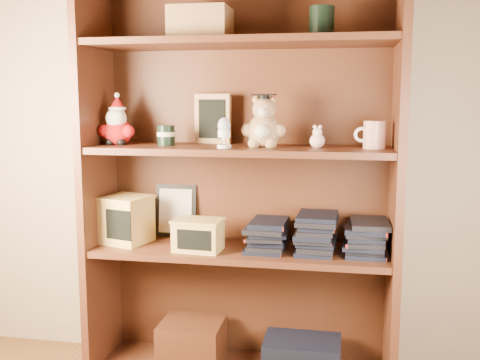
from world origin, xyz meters
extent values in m
cube|color=tan|center=(0.00, 1.50, 1.25)|extent=(3.00, 0.04, 2.50)
cube|color=#502817|center=(-0.57, 1.30, 0.80)|extent=(0.03, 0.35, 1.60)
cube|color=#502817|center=(0.60, 1.30, 0.80)|extent=(0.03, 0.35, 1.60)
cube|color=#4A2514|center=(0.02, 1.47, 0.80)|extent=(1.20, 0.02, 1.60)
cube|color=#502817|center=(0.02, 1.30, 1.34)|extent=(1.14, 0.33, 0.02)
cube|color=#4A2514|center=(-0.18, 1.30, 0.14)|extent=(0.25, 0.22, 0.18)
cube|color=black|center=(0.27, 1.30, 0.12)|extent=(0.30, 0.20, 0.14)
cube|color=#9E7547|center=(-0.13, 1.30, 1.41)|extent=(0.22, 0.18, 0.12)
cylinder|color=black|center=(0.32, 1.30, 1.41)|extent=(0.09, 0.09, 0.11)
cube|color=#502817|center=(0.02, 1.30, 0.54)|extent=(1.14, 0.33, 0.02)
cube|color=#502817|center=(0.02, 1.30, 0.94)|extent=(1.14, 0.33, 0.02)
sphere|color=#A50F0F|center=(-0.47, 1.30, 1.00)|extent=(0.11, 0.11, 0.11)
sphere|color=#A50F0F|center=(-0.52, 1.29, 1.00)|extent=(0.05, 0.05, 0.05)
sphere|color=#A50F0F|center=(-0.42, 1.29, 1.00)|extent=(0.05, 0.05, 0.05)
sphere|color=black|center=(-0.50, 1.28, 0.96)|extent=(0.04, 0.04, 0.04)
sphere|color=black|center=(-0.45, 1.28, 0.96)|extent=(0.04, 0.04, 0.04)
sphere|color=white|center=(-0.47, 1.29, 1.05)|extent=(0.08, 0.08, 0.08)
sphere|color=#D8B293|center=(-0.47, 1.30, 1.07)|extent=(0.06, 0.06, 0.06)
cone|color=#A50F0F|center=(-0.47, 1.30, 1.12)|extent=(0.06, 0.06, 0.05)
sphere|color=white|center=(-0.47, 1.30, 1.14)|extent=(0.02, 0.02, 0.02)
cylinder|color=white|center=(-0.47, 1.30, 1.09)|extent=(0.07, 0.07, 0.01)
cylinder|color=black|center=(-0.28, 1.30, 0.99)|extent=(0.07, 0.07, 0.08)
cylinder|color=beige|center=(-0.28, 1.30, 0.99)|extent=(0.07, 0.07, 0.02)
cube|color=#9E7547|center=(-0.11, 1.42, 1.05)|extent=(0.16, 0.05, 0.20)
cube|color=black|center=(-0.11, 1.41, 1.05)|extent=(0.12, 0.03, 0.16)
cube|color=#9E7547|center=(-0.11, 1.45, 0.97)|extent=(0.08, 0.08, 0.01)
cylinder|color=white|center=(-0.03, 1.23, 0.96)|extent=(0.05, 0.05, 0.01)
cone|color=white|center=(-0.03, 1.23, 0.98)|extent=(0.02, 0.02, 0.04)
cylinder|color=white|center=(-0.03, 1.23, 1.00)|extent=(0.05, 0.05, 0.03)
ellipsoid|color=silver|center=(-0.03, 1.23, 1.03)|extent=(0.05, 0.05, 0.06)
sphere|color=tan|center=(0.11, 1.30, 1.01)|extent=(0.13, 0.13, 0.13)
sphere|color=white|center=(0.11, 1.25, 1.01)|extent=(0.05, 0.05, 0.05)
sphere|color=tan|center=(0.05, 1.29, 1.01)|extent=(0.05, 0.05, 0.05)
sphere|color=tan|center=(0.17, 1.29, 1.01)|extent=(0.05, 0.05, 0.05)
sphere|color=tan|center=(0.08, 1.27, 0.97)|extent=(0.05, 0.05, 0.05)
sphere|color=tan|center=(0.14, 1.27, 0.97)|extent=(0.05, 0.05, 0.05)
sphere|color=tan|center=(0.11, 1.30, 1.09)|extent=(0.09, 0.09, 0.09)
sphere|color=white|center=(0.11, 1.27, 1.08)|extent=(0.04, 0.04, 0.04)
sphere|color=tan|center=(0.08, 1.31, 1.13)|extent=(0.03, 0.03, 0.03)
sphere|color=tan|center=(0.14, 1.31, 1.13)|extent=(0.03, 0.03, 0.03)
cylinder|color=black|center=(0.11, 1.30, 1.14)|extent=(0.04, 0.04, 0.02)
cube|color=black|center=(0.11, 1.30, 1.15)|extent=(0.09, 0.09, 0.01)
cylinder|color=#A50F0F|center=(0.15, 1.29, 1.14)|extent=(0.00, 0.04, 0.03)
sphere|color=beige|center=(0.31, 1.30, 0.98)|extent=(0.06, 0.06, 0.06)
sphere|color=beige|center=(0.31, 1.30, 1.01)|extent=(0.04, 0.04, 0.04)
sphere|color=beige|center=(0.30, 1.30, 1.03)|extent=(0.01, 0.01, 0.01)
sphere|color=beige|center=(0.32, 1.30, 1.03)|extent=(0.01, 0.01, 0.01)
cylinder|color=silver|center=(0.52, 1.30, 1.00)|extent=(0.08, 0.08, 0.10)
torus|color=white|center=(0.47, 1.30, 1.00)|extent=(0.06, 0.01, 0.06)
cube|color=black|center=(-0.28, 1.45, 0.66)|extent=(0.18, 0.04, 0.22)
cube|color=beige|center=(-0.28, 1.44, 0.66)|extent=(0.14, 0.03, 0.18)
cube|color=#DAB659|center=(-0.45, 1.30, 0.64)|extent=(0.20, 0.20, 0.18)
cube|color=black|center=(-0.45, 1.22, 0.64)|extent=(0.12, 0.04, 0.12)
cube|color=#DAB659|center=(-0.45, 1.30, 0.74)|extent=(0.22, 0.22, 0.01)
cube|color=#DAB659|center=(-0.13, 1.24, 0.61)|extent=(0.19, 0.14, 0.12)
cube|color=black|center=(-0.13, 1.18, 0.61)|extent=(0.13, 0.01, 0.08)
cube|color=#DAB659|center=(-0.13, 1.24, 0.67)|extent=(0.20, 0.15, 0.01)
cube|color=black|center=(0.13, 1.30, 0.56)|extent=(0.14, 0.20, 0.02)
cube|color=black|center=(0.13, 1.30, 0.57)|extent=(0.14, 0.20, 0.02)
cube|color=black|center=(0.13, 1.30, 0.59)|extent=(0.14, 0.20, 0.02)
cube|color=black|center=(0.13, 1.30, 0.61)|extent=(0.14, 0.20, 0.02)
cube|color=black|center=(0.13, 1.30, 0.62)|extent=(0.14, 0.20, 0.02)
cube|color=black|center=(0.13, 1.30, 0.64)|extent=(0.14, 0.20, 0.02)
cube|color=black|center=(0.13, 1.30, 0.65)|extent=(0.14, 0.20, 0.02)
cube|color=black|center=(0.31, 1.30, 0.56)|extent=(0.14, 0.20, 0.02)
cube|color=black|center=(0.31, 1.30, 0.57)|extent=(0.14, 0.20, 0.02)
cube|color=black|center=(0.31, 1.30, 0.59)|extent=(0.14, 0.20, 0.02)
cube|color=black|center=(0.31, 1.30, 0.61)|extent=(0.14, 0.20, 0.02)
cube|color=black|center=(0.31, 1.30, 0.62)|extent=(0.14, 0.20, 0.02)
cube|color=black|center=(0.31, 1.30, 0.64)|extent=(0.14, 0.20, 0.02)
cube|color=black|center=(0.31, 1.30, 0.65)|extent=(0.14, 0.20, 0.02)
cube|color=black|center=(0.31, 1.30, 0.67)|extent=(0.14, 0.20, 0.02)
cube|color=black|center=(0.31, 1.30, 0.69)|extent=(0.14, 0.20, 0.02)
cube|color=black|center=(0.50, 1.30, 0.56)|extent=(0.14, 0.20, 0.02)
cube|color=black|center=(0.50, 1.30, 0.57)|extent=(0.14, 0.20, 0.02)
cube|color=black|center=(0.50, 1.30, 0.59)|extent=(0.14, 0.20, 0.02)
cube|color=black|center=(0.50, 1.30, 0.61)|extent=(0.14, 0.20, 0.02)
cube|color=black|center=(0.50, 1.30, 0.62)|extent=(0.14, 0.20, 0.02)
cube|color=black|center=(0.50, 1.30, 0.64)|extent=(0.14, 0.20, 0.02)
cube|color=black|center=(0.50, 1.30, 0.65)|extent=(0.14, 0.20, 0.02)
cube|color=black|center=(0.50, 1.30, 0.67)|extent=(0.14, 0.20, 0.02)
camera|label=1|loc=(0.41, -0.80, 1.14)|focal=42.00mm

